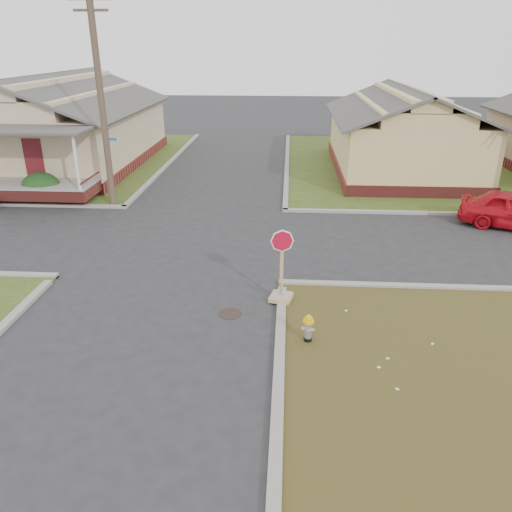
{
  "coord_description": "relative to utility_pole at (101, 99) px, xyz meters",
  "views": [
    {
      "loc": [
        3.69,
        -12.35,
        6.85
      ],
      "look_at": [
        2.81,
        1.0,
        1.1
      ],
      "focal_mm": 35.0,
      "sensor_mm": 36.0,
      "label": 1
    }
  ],
  "objects": [
    {
      "name": "side_house_yellow",
      "position": [
        14.2,
        7.6,
        -2.47
      ],
      "size": [
        7.6,
        11.6,
        4.7
      ],
      "color": "maroon",
      "rests_on": "ground"
    },
    {
      "name": "corner_house",
      "position": [
        -5.8,
        7.78,
        -2.38
      ],
      "size": [
        10.1,
        15.5,
        5.3
      ],
      "color": "maroon",
      "rests_on": "ground"
    },
    {
      "name": "manhole",
      "position": [
        6.4,
        -9.4,
        -4.66
      ],
      "size": [
        0.64,
        0.64,
        0.01
      ],
      "primitive_type": "cylinder",
      "color": "black",
      "rests_on": "ground"
    },
    {
      "name": "ground",
      "position": [
        4.2,
        -8.9,
        -4.66
      ],
      "size": [
        120.0,
        120.0,
        0.0
      ],
      "primitive_type": "plane",
      "color": "#262628",
      "rests_on": "ground"
    },
    {
      "name": "curbs",
      "position": [
        4.2,
        -3.9,
        -4.66
      ],
      "size": [
        80.0,
        40.0,
        0.12
      ],
      "primitive_type": null,
      "color": "gray",
      "rests_on": "ground"
    },
    {
      "name": "fire_hydrant",
      "position": [
        8.48,
        -10.67,
        -4.21
      ],
      "size": [
        0.27,
        0.27,
        0.73
      ],
      "rotation": [
        0.0,
        0.0,
        -0.23
      ],
      "color": "black",
      "rests_on": "ground"
    },
    {
      "name": "hedge_right",
      "position": [
        -3.5,
        0.49,
        -3.99
      ],
      "size": [
        1.62,
        1.33,
        1.24
      ],
      "primitive_type": "ellipsoid",
      "color": "#143714",
      "rests_on": "verge_far_left"
    },
    {
      "name": "stop_sign",
      "position": [
        7.78,
        -8.58,
        -4.15
      ],
      "size": [
        0.61,
        0.59,
        2.15
      ],
      "rotation": [
        0.0,
        0.0,
        -0.25
      ],
      "color": "tan",
      "rests_on": "ground"
    },
    {
      "name": "verge_far_left",
      "position": [
        -8.8,
        9.1,
        -4.64
      ],
      "size": [
        19.0,
        19.0,
        0.05
      ],
      "primitive_type": "cube",
      "color": "#314819",
      "rests_on": "ground"
    },
    {
      "name": "utility_pole",
      "position": [
        0.0,
        0.0,
        0.0
      ],
      "size": [
        1.8,
        0.28,
        9.0
      ],
      "color": "#402F25",
      "rests_on": "ground"
    }
  ]
}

